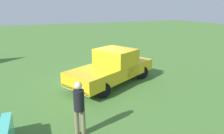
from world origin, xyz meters
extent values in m
plane|color=#477533|center=(0.00, 0.00, 0.00)|extent=(80.00, 80.00, 0.00)
cylinder|color=black|center=(0.59, 1.93, 0.37)|extent=(0.74, 0.22, 0.74)
cylinder|color=black|center=(1.30, 0.52, 0.37)|extent=(0.74, 0.22, 0.74)
cylinder|color=black|center=(-2.27, 0.49, 0.37)|extent=(0.74, 0.22, 0.74)
cylinder|color=black|center=(-1.56, -0.92, 0.37)|extent=(0.74, 0.22, 0.74)
cube|color=gold|center=(0.85, 1.18, 0.71)|extent=(2.63, 2.58, 0.64)
cube|color=gold|center=(-0.75, 0.37, 1.09)|extent=(2.28, 2.40, 1.40)
cube|color=slate|center=(-0.75, 0.37, 1.53)|extent=(1.99, 2.16, 0.48)
cube|color=gold|center=(-1.65, -0.08, 0.69)|extent=(2.99, 2.76, 0.60)
cube|color=silver|center=(1.69, 1.61, 0.45)|extent=(0.92, 1.66, 0.16)
cylinder|color=#7A6B51|center=(2.05, 4.20, 0.43)|extent=(0.14, 0.14, 0.86)
cylinder|color=#7A6B51|center=(2.23, 4.12, 0.43)|extent=(0.14, 0.14, 0.86)
cylinder|color=black|center=(2.14, 4.16, 1.19)|extent=(0.42, 0.42, 0.65)
sphere|color=beige|center=(2.14, 4.16, 1.67)|extent=(0.23, 0.23, 0.23)
camera|label=1|loc=(3.33, 9.49, 3.85)|focal=31.83mm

